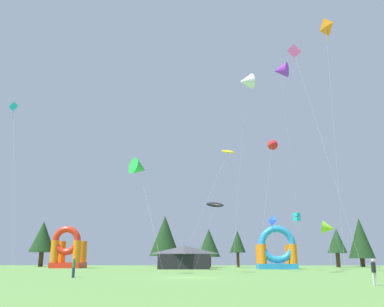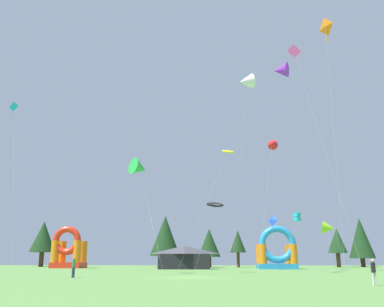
{
  "view_description": "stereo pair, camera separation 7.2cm",
  "coord_description": "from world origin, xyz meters",
  "px_view_note": "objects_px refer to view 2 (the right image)",
  "views": [
    {
      "loc": [
        1.96,
        -39.14,
        1.75
      ],
      "look_at": [
        0.0,
        6.38,
        13.13
      ],
      "focal_mm": 39.05,
      "sensor_mm": 36.0,
      "label": 1
    },
    {
      "loc": [
        2.04,
        -39.14,
        1.75
      ],
      "look_at": [
        0.0,
        6.38,
        13.13
      ],
      "focal_mm": 39.05,
      "sensor_mm": 36.0,
      "label": 2
    }
  ],
  "objects_px": {
    "kite_white_delta": "(246,82)",
    "kite_purple_delta": "(281,70)",
    "kite_blue_diamond": "(272,221)",
    "kite_red_delta": "(272,144)",
    "kite_green_delta": "(139,168)",
    "festival_tent": "(185,257)",
    "kite_teal_diamond": "(14,109)",
    "inflatable_yellow_castle": "(277,253)",
    "inflatable_red_slide": "(68,252)",
    "kite_orange_diamond": "(325,30)",
    "person_far_side": "(74,266)",
    "person_near_camera": "(373,270)",
    "kite_pink_diamond": "(294,54)",
    "kite_cyan_box": "(297,217)",
    "kite_yellow_parafoil": "(228,152)",
    "kite_black_parafoil": "(215,205)",
    "kite_lime_delta": "(328,228)"
  },
  "relations": [
    {
      "from": "person_near_camera",
      "to": "kite_blue_diamond",
      "type": "bearing_deg",
      "value": 76.98
    },
    {
      "from": "kite_black_parafoil",
      "to": "person_far_side",
      "type": "xyz_separation_m",
      "value": [
        -12.89,
        -12.97,
        -7.0
      ]
    },
    {
      "from": "kite_green_delta",
      "to": "person_far_side",
      "type": "bearing_deg",
      "value": -116.44
    },
    {
      "from": "kite_purple_delta",
      "to": "person_far_side",
      "type": "xyz_separation_m",
      "value": [
        -22.47,
        -16.52,
        -26.36
      ]
    },
    {
      "from": "kite_pink_diamond",
      "to": "person_near_camera",
      "type": "distance_m",
      "value": 31.0
    },
    {
      "from": "person_near_camera",
      "to": "festival_tent",
      "type": "height_order",
      "value": "festival_tent"
    },
    {
      "from": "inflatable_yellow_castle",
      "to": "inflatable_red_slide",
      "type": "relative_size",
      "value": 0.95
    },
    {
      "from": "kite_cyan_box",
      "to": "person_far_side",
      "type": "height_order",
      "value": "kite_cyan_box"
    },
    {
      "from": "kite_yellow_parafoil",
      "to": "kite_orange_diamond",
      "type": "relative_size",
      "value": 0.89
    },
    {
      "from": "kite_green_delta",
      "to": "festival_tent",
      "type": "height_order",
      "value": "kite_green_delta"
    },
    {
      "from": "kite_pink_diamond",
      "to": "person_far_side",
      "type": "relative_size",
      "value": 15.21
    },
    {
      "from": "kite_white_delta",
      "to": "kite_pink_diamond",
      "type": "relative_size",
      "value": 0.9
    },
    {
      "from": "kite_blue_diamond",
      "to": "kite_red_delta",
      "type": "bearing_deg",
      "value": -95.02
    },
    {
      "from": "person_far_side",
      "to": "person_near_camera",
      "type": "relative_size",
      "value": 1.06
    },
    {
      "from": "kite_yellow_parafoil",
      "to": "kite_red_delta",
      "type": "height_order",
      "value": "kite_yellow_parafoil"
    },
    {
      "from": "kite_cyan_box",
      "to": "kite_lime_delta",
      "type": "height_order",
      "value": "kite_cyan_box"
    },
    {
      "from": "kite_teal_diamond",
      "to": "kite_red_delta",
      "type": "xyz_separation_m",
      "value": [
        36.69,
        -9.09,
        -8.46
      ]
    },
    {
      "from": "kite_teal_diamond",
      "to": "kite_purple_delta",
      "type": "distance_m",
      "value": 39.66
    },
    {
      "from": "kite_red_delta",
      "to": "kite_black_parafoil",
      "type": "distance_m",
      "value": 10.13
    },
    {
      "from": "person_near_camera",
      "to": "kite_green_delta",
      "type": "bearing_deg",
      "value": 117.78
    },
    {
      "from": "kite_red_delta",
      "to": "kite_pink_diamond",
      "type": "xyz_separation_m",
      "value": [
        2.93,
        -1.67,
        11.0
      ]
    },
    {
      "from": "kite_purple_delta",
      "to": "kite_pink_diamond",
      "type": "bearing_deg",
      "value": -87.99
    },
    {
      "from": "kite_green_delta",
      "to": "kite_teal_diamond",
      "type": "relative_size",
      "value": 0.53
    },
    {
      "from": "kite_yellow_parafoil",
      "to": "kite_cyan_box",
      "type": "xyz_separation_m",
      "value": [
        9.63,
        0.35,
        -9.6
      ]
    },
    {
      "from": "kite_cyan_box",
      "to": "festival_tent",
      "type": "bearing_deg",
      "value": 158.32
    },
    {
      "from": "inflatable_yellow_castle",
      "to": "kite_yellow_parafoil",
      "type": "bearing_deg",
      "value": -135.37
    },
    {
      "from": "kite_teal_diamond",
      "to": "kite_black_parafoil",
      "type": "bearing_deg",
      "value": -12.23
    },
    {
      "from": "kite_white_delta",
      "to": "kite_purple_delta",
      "type": "xyz_separation_m",
      "value": [
        5.56,
        6.5,
        4.45
      ]
    },
    {
      "from": "inflatable_yellow_castle",
      "to": "person_near_camera",
      "type": "bearing_deg",
      "value": -89.67
    },
    {
      "from": "person_near_camera",
      "to": "inflatable_yellow_castle",
      "type": "bearing_deg",
      "value": 72.32
    },
    {
      "from": "inflatable_red_slide",
      "to": "kite_white_delta",
      "type": "bearing_deg",
      "value": -39.83
    },
    {
      "from": "kite_orange_diamond",
      "to": "person_far_side",
      "type": "relative_size",
      "value": 11.12
    },
    {
      "from": "person_far_side",
      "to": "kite_purple_delta",
      "type": "bearing_deg",
      "value": 160.74
    },
    {
      "from": "kite_black_parafoil",
      "to": "kite_pink_diamond",
      "type": "height_order",
      "value": "kite_pink_diamond"
    },
    {
      "from": "person_far_side",
      "to": "person_near_camera",
      "type": "distance_m",
      "value": 24.86
    },
    {
      "from": "kite_lime_delta",
      "to": "kite_teal_diamond",
      "type": "bearing_deg",
      "value": -172.19
    },
    {
      "from": "kite_teal_diamond",
      "to": "kite_green_delta",
      "type": "bearing_deg",
      "value": -27.52
    },
    {
      "from": "kite_cyan_box",
      "to": "person_far_side",
      "type": "distance_m",
      "value": 33.74
    },
    {
      "from": "kite_white_delta",
      "to": "person_far_side",
      "type": "bearing_deg",
      "value": -149.35
    },
    {
      "from": "kite_blue_diamond",
      "to": "person_near_camera",
      "type": "relative_size",
      "value": 4.26
    },
    {
      "from": "kite_cyan_box",
      "to": "kite_blue_diamond",
      "type": "relative_size",
      "value": 1.12
    },
    {
      "from": "kite_white_delta",
      "to": "kite_orange_diamond",
      "type": "xyz_separation_m",
      "value": [
        4.45,
        -18.88,
        -4.09
      ]
    },
    {
      "from": "kite_orange_diamond",
      "to": "kite_blue_diamond",
      "type": "distance_m",
      "value": 29.45
    },
    {
      "from": "kite_pink_diamond",
      "to": "kite_teal_diamond",
      "type": "bearing_deg",
      "value": 164.8
    },
    {
      "from": "kite_white_delta",
      "to": "inflatable_yellow_castle",
      "type": "bearing_deg",
      "value": 73.44
    },
    {
      "from": "kite_teal_diamond",
      "to": "kite_orange_diamond",
      "type": "bearing_deg",
      "value": -36.49
    },
    {
      "from": "kite_orange_diamond",
      "to": "person_near_camera",
      "type": "xyz_separation_m",
      "value": [
        1.51,
        -0.87,
        -17.88
      ]
    },
    {
      "from": "inflatable_red_slide",
      "to": "festival_tent",
      "type": "distance_m",
      "value": 21.17
    },
    {
      "from": "kite_green_delta",
      "to": "kite_teal_diamond",
      "type": "bearing_deg",
      "value": 152.48
    },
    {
      "from": "kite_black_parafoil",
      "to": "kite_blue_diamond",
      "type": "distance_m",
      "value": 9.14
    }
  ]
}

